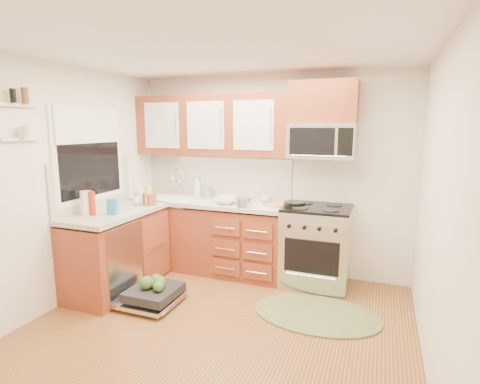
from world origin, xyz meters
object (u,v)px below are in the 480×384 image
at_px(upper_cabinets, 211,125).
at_px(cutting_board, 274,205).
at_px(microwave, 322,141).
at_px(bowl_a, 226,202).
at_px(cup, 266,198).
at_px(dishwasher, 151,295).
at_px(skillet, 294,204).
at_px(sink, 172,207).
at_px(bowl_b, 227,199).
at_px(range, 316,246).
at_px(stock_pot, 244,202).
at_px(paper_towel_roll, 86,203).
at_px(rug, 316,314).

distance_m(upper_cabinets, cutting_board, 1.30).
bearing_deg(microwave, cutting_board, -166.06).
xyz_separation_m(bowl_a, cup, (0.42, 0.29, 0.02)).
distance_m(dishwasher, skillet, 1.89).
relative_size(upper_cabinets, sink, 3.31).
distance_m(skillet, bowl_b, 0.86).
distance_m(range, bowl_a, 1.20).
height_order(skillet, bowl_a, skillet).
distance_m(dishwasher, bowl_b, 1.46).
bearing_deg(stock_pot, dishwasher, -127.46).
height_order(upper_cabinets, stock_pot, upper_cabinets).
distance_m(cutting_board, bowl_a, 0.59).
distance_m(microwave, stock_pot, 1.15).
height_order(dishwasher, cutting_board, cutting_board).
height_order(sink, dishwasher, sink).
relative_size(stock_pot, paper_towel_roll, 0.73).
height_order(rug, bowl_a, bowl_a).
bearing_deg(microwave, rug, -80.89).
bearing_deg(range, skillet, -171.58).
bearing_deg(bowl_a, skillet, 6.22).
bearing_deg(stock_pot, rug, -28.94).
bearing_deg(bowl_b, dishwasher, -110.36).
distance_m(microwave, rug, 1.91).
height_order(upper_cabinets, range, upper_cabinets).
bearing_deg(range, cup, 166.59).
bearing_deg(bowl_a, sink, 171.84).
bearing_deg(cutting_board, range, 0.92).
bearing_deg(range, paper_towel_roll, -152.77).
distance_m(dishwasher, paper_towel_roll, 1.21).
height_order(range, stock_pot, stock_pot).
distance_m(dishwasher, cup, 1.78).
bearing_deg(upper_cabinets, rug, -30.06).
bearing_deg(bowl_b, microwave, 7.30).
bearing_deg(stock_pot, sink, 169.65).
relative_size(paper_towel_roll, bowl_a, 1.07).
relative_size(upper_cabinets, bowl_a, 8.46).
bearing_deg(bowl_b, cup, 21.92).
bearing_deg(dishwasher, stock_pot, 52.54).
bearing_deg(upper_cabinets, cutting_board, -9.79).
distance_m(sink, skillet, 1.67).
xyz_separation_m(skillet, paper_towel_roll, (-2.01, -1.13, 0.08)).
height_order(upper_cabinets, cutting_board, upper_cabinets).
bearing_deg(bowl_a, microwave, 12.85).
height_order(range, paper_towel_roll, paper_towel_roll).
relative_size(cutting_board, paper_towel_roll, 1.00).
bearing_deg(cup, cutting_board, -47.51).
distance_m(stock_pot, cutting_board, 0.38).
xyz_separation_m(microwave, cutting_board, (-0.52, -0.13, -0.77)).
relative_size(dishwasher, stock_pot, 3.70).
relative_size(dishwasher, rug, 0.56).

